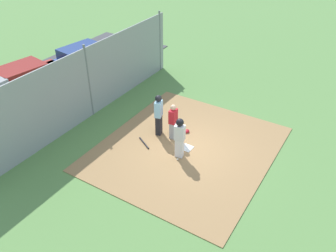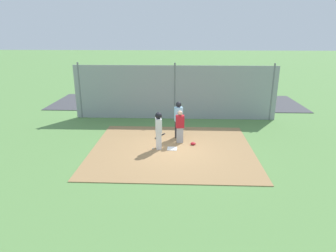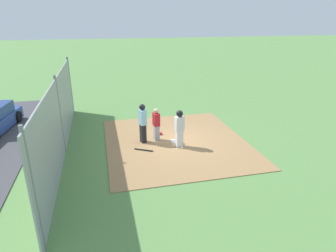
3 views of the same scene
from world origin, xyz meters
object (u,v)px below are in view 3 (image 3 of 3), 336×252
Objects in this scene: home_plate at (176,141)px; baseball at (182,148)px; catcher at (156,124)px; runner at (179,126)px; baseball_bat at (144,150)px; umpire at (143,122)px; catcher_mask at (160,133)px.

baseball is (0.85, 0.07, 0.03)m from home_plate.
catcher is 1.28m from runner.
baseball_bat is 1.70m from baseball.
catcher_mask is (-0.70, 0.95, -0.91)m from umpire.
catcher_mask reaches higher than baseball_bat.
umpire reaches higher than runner.
umpire is at bearing 111.89° from baseball_bat.
catcher_mask reaches higher than home_plate.
umpire reaches higher than baseball.
baseball is (0.20, 1.69, 0.01)m from baseball_bat.
runner is (0.94, 0.85, 0.17)m from catcher.
baseball_bat is at bearing -33.70° from catcher_mask.
runner is at bearing -164.13° from baseball.
home_plate is 0.52× the size of baseball_bat.
umpire is at bearing -53.51° from catcher_mask.
catcher is at bearing -142.34° from baseball.
umpire reaches higher than catcher.
baseball is at bearing -174.50° from runner.
home_plate is at bearing 29.25° from catcher_mask.
baseball_bat is at bearing -96.69° from baseball.
catcher is 1.85× the size of baseball_bat.
catcher_mask reaches higher than baseball.
baseball_bat is (0.65, -1.62, 0.02)m from home_plate.
runner is 1.89m from catcher_mask.
runner is 0.98m from baseball.
umpire is 2.17× the size of baseball_bat.
baseball_bat is 1.95m from catcher_mask.
umpire is at bearing 49.58° from runner.
catcher is 1.48m from baseball_bat.
baseball_bat is (0.99, -0.77, -0.78)m from catcher.
home_plate is 0.86m from baseball.
home_plate is at bearing -25.20° from umpire.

